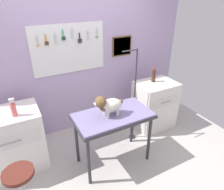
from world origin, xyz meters
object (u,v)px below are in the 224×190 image
cabinet_right (154,105)px  stool (20,180)px  soda_bottle (154,75)px  pump_bottle_white (13,108)px  grooming_table (113,120)px  dog (108,105)px  grooming_arm (134,101)px  counter_left (12,142)px

cabinet_right → stool: bearing=-163.8°
cabinet_right → soda_bottle: soda_bottle is taller
stool → pump_bottle_white: 0.83m
stool → soda_bottle: size_ratio=2.46×
stool → pump_bottle_white: (0.09, 0.65, 0.50)m
pump_bottle_white → stool: bearing=-98.1°
grooming_table → cabinet_right: size_ratio=1.22×
dog → soda_bottle: size_ratio=1.66×
grooming_arm → stool: grooming_arm is taller
counter_left → stool: counter_left is taller
grooming_table → dog: bearing=176.9°
counter_left → soda_bottle: 2.38m
counter_left → soda_bottle: soda_bottle is taller
cabinet_right → pump_bottle_white: 2.29m
grooming_table → grooming_arm: (0.53, 0.30, -0.00)m
counter_left → cabinet_right: bearing=-2.2°
grooming_arm → dog: bearing=-153.7°
pump_bottle_white → soda_bottle: bearing=2.4°
dog → pump_bottle_white: (-1.07, 0.42, 0.03)m
dog → counter_left: size_ratio=0.46×
dog → stool: size_ratio=0.68×
pump_bottle_white → counter_left: bearing=137.2°
cabinet_right → pump_bottle_white: pump_bottle_white is taller
counter_left → soda_bottle: size_ratio=3.58×
dog → soda_bottle: 1.24m
grooming_table → soda_bottle: soda_bottle is taller
grooming_arm → stool: 1.86m
cabinet_right → soda_bottle: 0.55m
dog → pump_bottle_white: 1.15m
grooming_table → stool: bearing=-169.4°
stool → soda_bottle: (2.29, 0.75, 0.48)m
dog → cabinet_right: dog is taller
grooming_table → soda_bottle: size_ratio=4.19×
grooming_arm → dog: grooming_arm is taller
grooming_table → grooming_arm: grooming_arm is taller
stool → cabinet_right: bearing=16.2°
counter_left → dog: bearing=-24.0°
dog → counter_left: bearing=156.0°
counter_left → grooming_table: bearing=-22.9°
counter_left → soda_bottle: (2.32, -0.01, 0.52)m
dog → grooming_table: bearing=-3.1°
grooming_table → cabinet_right: cabinet_right is taller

